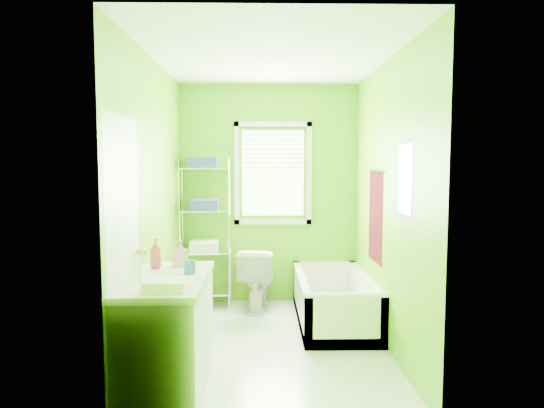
{
  "coord_description": "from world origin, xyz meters",
  "views": [
    {
      "loc": [
        -0.08,
        -4.35,
        1.68
      ],
      "look_at": [
        0.02,
        0.25,
        1.28
      ],
      "focal_mm": 32.0,
      "sensor_mm": 36.0,
      "label": 1
    }
  ],
  "objects_px": {
    "bathtub": "(334,307)",
    "vanity": "(168,330)",
    "toilet": "(257,278)",
    "wire_shelf_unit": "(206,215)"
  },
  "relations": [
    {
      "from": "bathtub",
      "to": "toilet",
      "type": "bearing_deg",
      "value": 148.24
    },
    {
      "from": "vanity",
      "to": "toilet",
      "type": "bearing_deg",
      "value": 72.14
    },
    {
      "from": "bathtub",
      "to": "toilet",
      "type": "relative_size",
      "value": 2.25
    },
    {
      "from": "bathtub",
      "to": "wire_shelf_unit",
      "type": "bearing_deg",
      "value": 155.13
    },
    {
      "from": "bathtub",
      "to": "vanity",
      "type": "height_order",
      "value": "vanity"
    },
    {
      "from": "bathtub",
      "to": "vanity",
      "type": "distance_m",
      "value": 2.08
    },
    {
      "from": "toilet",
      "to": "wire_shelf_unit",
      "type": "xyz_separation_m",
      "value": [
        -0.59,
        0.15,
        0.71
      ]
    },
    {
      "from": "toilet",
      "to": "wire_shelf_unit",
      "type": "bearing_deg",
      "value": -8.99
    },
    {
      "from": "bathtub",
      "to": "toilet",
      "type": "distance_m",
      "value": 0.98
    },
    {
      "from": "toilet",
      "to": "wire_shelf_unit",
      "type": "height_order",
      "value": "wire_shelf_unit"
    }
  ]
}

